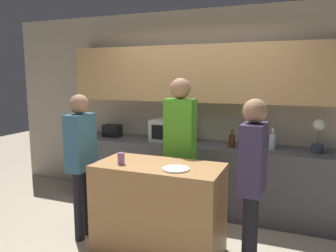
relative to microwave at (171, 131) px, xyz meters
The scene contains 17 objects.
back_wall 0.65m from the microwave, 38.04° to the left, with size 6.40×0.40×2.70m.
back_counter 0.69m from the microwave, ahead, with size 3.60×0.62×0.90m.
kitchen_island 1.43m from the microwave, 74.11° to the right, with size 1.27×0.63×0.93m.
microwave is the anchor object (origin of this frame).
toaster 0.94m from the microwave, behind, with size 0.26×0.16×0.18m.
potted_plant 1.84m from the microwave, ahead, with size 0.14×0.14×0.40m.
bottle_0 0.86m from the microwave, ahead, with size 0.08×0.08×0.23m.
bottle_1 0.97m from the microwave, ahead, with size 0.06×0.06×0.23m.
bottle_2 1.06m from the microwave, ahead, with size 0.07×0.07×0.27m.
bottle_3 1.15m from the microwave, ahead, with size 0.09×0.09×0.29m.
bottle_4 1.25m from the microwave, ahead, with size 0.08×0.08×0.26m.
bottle_5 1.34m from the microwave, ahead, with size 0.09×0.09×0.27m.
plate_on_island 1.48m from the microwave, 66.94° to the right, with size 0.26×0.26×0.01m.
cup_0 1.38m from the microwave, 89.61° to the right, with size 0.07×0.07×0.12m.
person_left 0.77m from the microwave, 61.02° to the right, with size 0.35×0.23×1.77m.
person_center 1.82m from the microwave, 45.62° to the right, with size 0.21×0.35×1.61m.
person_right 1.38m from the microwave, 113.93° to the right, with size 0.21×0.34×1.60m.
Camera 1 is at (1.27, -2.74, 1.79)m, focal length 35.00 mm.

